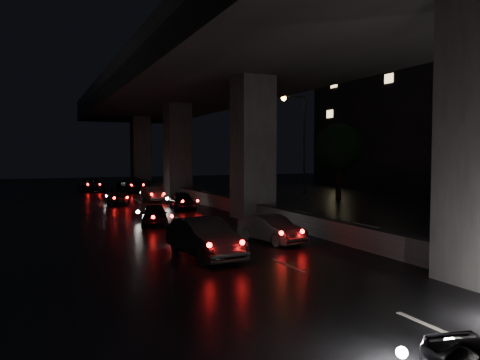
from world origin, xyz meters
TOP-DOWN VIEW (x-y plane):
  - ground at (0.00, 0.00)m, footprint 120.00×120.00m
  - viaduct at (0.00, 5.00)m, footprint 12.00×80.00m
  - median_barrier at (0.00, 5.00)m, footprint 0.45×70.00m
  - building_right_far at (27.00, 20.00)m, footprint 12.00×22.00m
  - tree_c at (11.00, 12.00)m, footprint 3.80×3.80m
  - tree_d at (11.00, 28.00)m, footprint 3.80×3.80m
  - streetlight_far at (10.97, 18.00)m, footprint 2.52×0.44m
  - car_4 at (-6.01, -3.65)m, footprint 1.76×4.17m
  - car_5 at (-2.57, -2.17)m, footprint 1.77×3.49m
  - car_6 at (-5.88, 4.27)m, footprint 1.99×3.39m
  - car_7 at (-5.91, 15.43)m, footprint 2.06×3.85m
  - car_8 at (-2.47, 10.66)m, footprint 1.83×3.58m
  - car_9 at (-2.92, 17.03)m, footprint 1.22×3.44m
  - car_10 at (-2.50, 26.77)m, footprint 2.69×5.02m
  - car_11 at (-6.10, 29.54)m, footprint 2.32×4.84m
  - car_12 at (2.53, 27.00)m, footprint 1.96×3.48m

SIDE VIEW (x-z plane):
  - ground at x=0.00m, z-range 0.00..0.00m
  - median_barrier at x=0.00m, z-range 0.00..0.85m
  - car_7 at x=-5.91m, z-range 0.00..1.06m
  - car_6 at x=-5.88m, z-range 0.00..1.08m
  - car_5 at x=-2.57m, z-range 0.00..1.10m
  - car_12 at x=2.53m, z-range 0.00..1.12m
  - car_9 at x=-2.92m, z-range 0.00..1.13m
  - car_8 at x=-2.47m, z-range 0.00..1.17m
  - car_11 at x=-6.10m, z-range 0.00..1.33m
  - car_4 at x=-6.01m, z-range 0.00..1.34m
  - car_10 at x=-2.50m, z-range 0.00..1.34m
  - tree_c at x=11.00m, z-range 1.13..7.26m
  - tree_d at x=11.00m, z-range 1.13..7.26m
  - streetlight_far at x=10.97m, z-range 1.16..10.16m
  - building_right_far at x=27.00m, z-range 0.00..15.00m
  - viaduct at x=0.00m, z-range 3.09..13.59m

